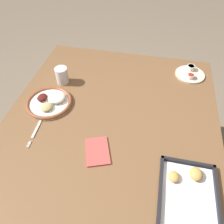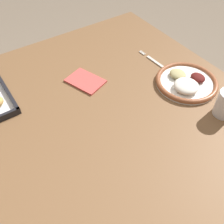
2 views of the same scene
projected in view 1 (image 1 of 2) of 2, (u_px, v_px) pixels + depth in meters
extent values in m
plane|color=#7A6B59|center=(112.00, 179.00, 1.65)|extent=(8.00, 8.00, 0.00)
cube|color=brown|center=(112.00, 119.00, 1.14)|extent=(1.21, 1.09, 0.03)
cylinder|color=brown|center=(68.00, 88.00, 1.84)|extent=(0.06, 0.06, 0.68)
cylinder|color=brown|center=(188.00, 106.00, 1.70)|extent=(0.06, 0.06, 0.68)
cylinder|color=white|center=(49.00, 103.00, 1.19)|extent=(0.25, 0.25, 0.01)
torus|color=brown|center=(49.00, 102.00, 1.18)|extent=(0.25, 0.25, 0.02)
ellipsoid|color=white|center=(57.00, 97.00, 1.19)|extent=(0.10, 0.10, 0.03)
ellipsoid|color=#511614|center=(42.00, 97.00, 1.19)|extent=(0.06, 0.05, 0.02)
ellipsoid|color=tan|center=(47.00, 107.00, 1.14)|extent=(0.07, 0.06, 0.02)
cube|color=silver|center=(38.00, 126.00, 1.08)|extent=(0.15, 0.02, 0.00)
cylinder|color=silver|center=(28.00, 144.00, 1.01)|extent=(0.04, 0.00, 0.00)
cylinder|color=silver|center=(29.00, 144.00, 1.01)|extent=(0.04, 0.00, 0.00)
cylinder|color=silver|center=(29.00, 144.00, 1.01)|extent=(0.04, 0.00, 0.00)
cylinder|color=silver|center=(30.00, 144.00, 1.01)|extent=(0.04, 0.00, 0.00)
cylinder|color=beige|center=(190.00, 74.00, 1.36)|extent=(0.18, 0.18, 0.01)
cylinder|color=silver|center=(191.00, 68.00, 1.37)|extent=(0.05, 0.05, 0.03)
cylinder|color=#C67F23|center=(191.00, 66.00, 1.37)|extent=(0.04, 0.04, 0.01)
cylinder|color=silver|center=(191.00, 76.00, 1.32)|extent=(0.04, 0.04, 0.02)
cylinder|color=#B22819|center=(191.00, 75.00, 1.31)|extent=(0.04, 0.04, 0.01)
cube|color=black|center=(188.00, 205.00, 0.82)|extent=(0.36, 0.23, 0.01)
cube|color=silver|center=(188.00, 204.00, 0.82)|extent=(0.33, 0.21, 0.00)
cube|color=black|center=(160.00, 197.00, 0.83)|extent=(0.36, 0.01, 0.02)
cube|color=black|center=(219.00, 210.00, 0.80)|extent=(0.36, 0.01, 0.02)
cube|color=black|center=(188.00, 163.00, 0.93)|extent=(0.01, 0.23, 0.02)
ellipsoid|color=tan|center=(196.00, 174.00, 0.89)|extent=(0.06, 0.05, 0.03)
ellipsoid|color=tan|center=(174.00, 177.00, 0.88)|extent=(0.05, 0.04, 0.03)
cylinder|color=white|center=(62.00, 75.00, 1.28)|extent=(0.07, 0.07, 0.10)
cube|color=#CC4C47|center=(97.00, 151.00, 0.98)|extent=(0.17, 0.15, 0.01)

